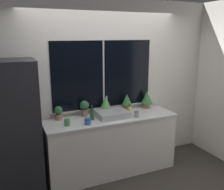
{
  "coord_description": "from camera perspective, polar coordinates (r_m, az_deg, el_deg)",
  "views": [
    {
      "loc": [
        -1.44,
        -3.05,
        2.16
      ],
      "look_at": [
        0.01,
        0.28,
        1.27
      ],
      "focal_mm": 40.0,
      "sensor_mm": 36.0,
      "label": 1
    }
  ],
  "objects": [
    {
      "name": "ground_plane",
      "position": [
        4.01,
        1.55,
        -18.84
      ],
      "size": [
        14.0,
        14.0,
        0.0
      ],
      "primitive_type": "plane",
      "color": "#38332D"
    },
    {
      "name": "wall_back",
      "position": [
        4.04,
        -2.13,
        2.22
      ],
      "size": [
        8.0,
        0.09,
        2.7
      ],
      "color": "silver",
      "rests_on": "ground_plane"
    },
    {
      "name": "wall_right",
      "position": [
        5.74,
        13.15,
        5.3
      ],
      "size": [
        0.06,
        7.0,
        2.7
      ],
      "color": "silver",
      "rests_on": "ground_plane"
    },
    {
      "name": "counter",
      "position": [
        4.01,
        -0.14,
        -11.3
      ],
      "size": [
        2.05,
        0.59,
        0.92
      ],
      "color": "white",
      "rests_on": "ground_plane"
    },
    {
      "name": "refrigerator",
      "position": [
        3.56,
        -21.13,
        -7.5
      ],
      "size": [
        0.61,
        0.63,
        1.85
      ],
      "color": "#232328",
      "rests_on": "ground_plane"
    },
    {
      "name": "sink",
      "position": [
        3.85,
        0.02,
        -4.31
      ],
      "size": [
        0.47,
        0.43,
        0.28
      ],
      "color": "#ADADB2",
      "rests_on": "counter"
    },
    {
      "name": "potted_plant_far_left",
      "position": [
        3.78,
        -12.15,
        -3.88
      ],
      "size": [
        0.12,
        0.12,
        0.21
      ],
      "color": "#9E6B4C",
      "rests_on": "counter"
    },
    {
      "name": "potted_plant_left",
      "position": [
        3.87,
        -6.33,
        -2.81
      ],
      "size": [
        0.14,
        0.14,
        0.25
      ],
      "color": "#9E6B4C",
      "rests_on": "counter"
    },
    {
      "name": "potted_plant_center",
      "position": [
        3.98,
        -1.45,
        -2.04
      ],
      "size": [
        0.17,
        0.17,
        0.28
      ],
      "color": "#9E6B4C",
      "rests_on": "counter"
    },
    {
      "name": "potted_plant_right",
      "position": [
        4.13,
        3.41,
        -1.38
      ],
      "size": [
        0.17,
        0.17,
        0.28
      ],
      "color": "#9E6B4C",
      "rests_on": "counter"
    },
    {
      "name": "potted_plant_far_right",
      "position": [
        4.31,
        7.98,
        -0.71
      ],
      "size": [
        0.19,
        0.19,
        0.3
      ],
      "color": "#9E6B4C",
      "rests_on": "counter"
    },
    {
      "name": "soap_bottle",
      "position": [
        3.99,
        3.97,
        -3.44
      ],
      "size": [
        0.05,
        0.05,
        0.15
      ],
      "color": "#DBD14C",
      "rests_on": "counter"
    },
    {
      "name": "bottle_tall",
      "position": [
        3.71,
        -4.6,
        -4.31
      ],
      "size": [
        0.06,
        0.06,
        0.22
      ],
      "color": "#235128",
      "rests_on": "counter"
    },
    {
      "name": "mug_green",
      "position": [
        3.54,
        -10.24,
        -6.17
      ],
      "size": [
        0.08,
        0.08,
        0.1
      ],
      "color": "#38844C",
      "rests_on": "counter"
    },
    {
      "name": "mug_blue",
      "position": [
        3.54,
        -5.61,
        -6.01
      ],
      "size": [
        0.09,
        0.09,
        0.09
      ],
      "color": "#3351AD",
      "rests_on": "counter"
    },
    {
      "name": "mug_grey",
      "position": [
        3.85,
        5.63,
        -4.3
      ],
      "size": [
        0.07,
        0.07,
        0.1
      ],
      "color": "gray",
      "rests_on": "counter"
    }
  ]
}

